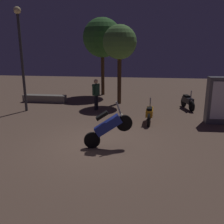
% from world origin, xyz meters
% --- Properties ---
extents(ground_plane, '(40.00, 40.00, 0.00)m').
position_xyz_m(ground_plane, '(0.00, 0.00, 0.00)').
color(ground_plane, brown).
extents(motorcycle_blue_foreground, '(1.64, 0.51, 1.63)m').
position_xyz_m(motorcycle_blue_foreground, '(0.39, -0.23, 0.74)').
color(motorcycle_blue_foreground, black).
rests_on(motorcycle_blue_foreground, ground_plane).
extents(motorcycle_black_parked_left, '(0.52, 1.63, 1.11)m').
position_xyz_m(motorcycle_black_parked_left, '(3.99, 5.69, 0.44)').
color(motorcycle_black_parked_left, black).
rests_on(motorcycle_black_parked_left, ground_plane).
extents(motorcycle_orange_parked_right, '(0.36, 1.66, 1.11)m').
position_xyz_m(motorcycle_orange_parked_right, '(1.84, 2.85, 0.44)').
color(motorcycle_orange_parked_right, black).
rests_on(motorcycle_orange_parked_right, ground_plane).
extents(person_rider_beside, '(0.37, 0.64, 1.69)m').
position_xyz_m(person_rider_beside, '(-1.03, 4.83, 1.01)').
color(person_rider_beside, black).
rests_on(person_rider_beside, ground_plane).
extents(streetlamp_near, '(0.36, 0.36, 5.30)m').
position_xyz_m(streetlamp_near, '(-4.78, 4.15, 3.34)').
color(streetlamp_near, '#38383D').
rests_on(streetlamp_near, ground_plane).
extents(tree_left_bg, '(1.98, 1.98, 4.64)m').
position_xyz_m(tree_left_bg, '(0.05, 6.62, 3.60)').
color(tree_left_bg, '#4C331E').
rests_on(tree_left_bg, ground_plane).
extents(tree_center_bg, '(2.68, 2.68, 5.34)m').
position_xyz_m(tree_center_bg, '(-1.43, 9.30, 3.98)').
color(tree_center_bg, '#4C331E').
rests_on(tree_center_bg, ground_plane).
extents(planter_wall_low, '(2.72, 0.50, 0.45)m').
position_xyz_m(planter_wall_low, '(-4.65, 6.34, 0.23)').
color(planter_wall_low, gray).
rests_on(planter_wall_low, ground_plane).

